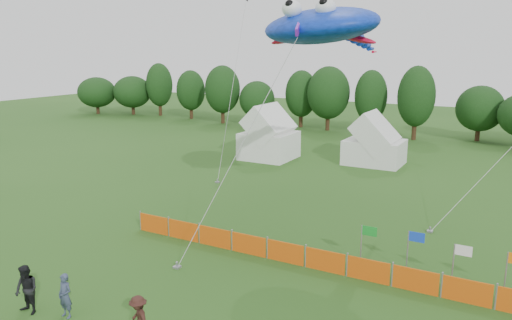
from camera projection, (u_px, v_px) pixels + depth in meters
The scene contains 10 objects.
treeline at pixel (442, 102), 54.24m from camera, with size 104.57×8.78×8.36m.
tent_left at pixel (269, 137), 45.66m from camera, with size 4.51×4.51×3.98m.
tent_right at pixel (375, 144), 43.46m from camera, with size 4.95×3.96×3.49m.
barrier_fence at pixel (325, 261), 22.62m from camera, with size 21.90×0.06×1.00m.
flag_row at pixel (433, 252), 21.48m from camera, with size 6.73×0.56×2.04m.
spectator_a at pixel (65, 296), 18.68m from camera, with size 0.63×0.41×1.73m, color #333D56.
spectator_b at pixel (26, 290), 18.90m from camera, with size 0.94×0.73×1.93m, color black.
spectator_c at pixel (139, 319), 17.09m from camera, with size 1.10×0.63×1.70m, color #341A15.
stingray_kite at pixel (324, 27), 25.00m from camera, with size 8.51×16.05×12.23m.
small_kite_dark at pixel (236, 67), 42.04m from camera, with size 4.11×10.88×14.96m.
Camera 1 is at (10.22, -12.40, 9.91)m, focal length 35.00 mm.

